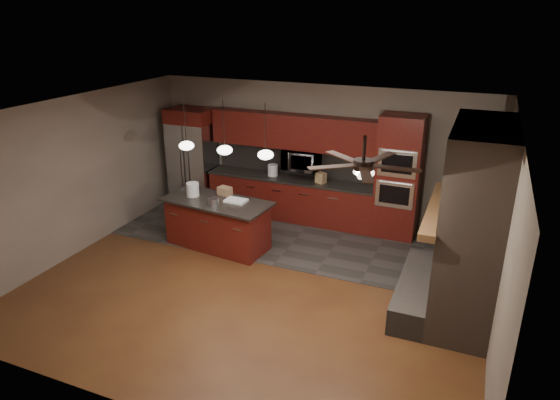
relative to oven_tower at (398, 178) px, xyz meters
The scene contains 22 objects.
ground 3.40m from the oven_tower, 122.27° to the right, with size 7.00×7.00×0.00m, color brown.
ceiling 3.57m from the oven_tower, 122.27° to the right, with size 7.00×6.00×0.02m, color white.
back_wall 1.74m from the oven_tower, 169.75° to the left, with size 7.00×0.02×2.80m, color gray.
right_wall 3.25m from the oven_tower, 56.24° to the right, with size 0.02×6.00×2.80m, color gray.
left_wall 5.86m from the oven_tower, 152.62° to the right, with size 0.02×6.00×2.80m, color gray.
slate_tile_patch 2.26m from the oven_tower, 152.30° to the right, with size 7.00×2.40×0.01m, color #373331.
fireplace_column 2.66m from the oven_tower, 59.73° to the right, with size 1.30×2.10×2.80m.
back_cabinetry 2.20m from the oven_tower, behind, with size 3.59×0.64×2.20m.
oven_tower is the anchor object (origin of this frame).
microwave 1.98m from the oven_tower, behind, with size 0.73×0.41×0.50m, color silver.
refrigerator 4.47m from the oven_tower, behind, with size 0.94×0.75×2.19m.
kitchen_island 3.50m from the oven_tower, 149.05° to the right, with size 2.09×1.13×0.92m.
white_bucket 3.87m from the oven_tower, 153.56° to the right, with size 0.23×0.23×0.25m, color silver.
paint_can 3.50m from the oven_tower, 145.34° to the right, with size 0.19×0.19×0.13m, color #A1A1A6.
paint_tray 3.10m from the oven_tower, 147.10° to the right, with size 0.38×0.27×0.04m, color white.
cardboard_box 3.28m from the oven_tower, 153.88° to the right, with size 0.24×0.18×0.15m, color #916B4B.
counter_bucket 2.59m from the oven_tower, behind, with size 0.21×0.21×0.24m, color white.
counter_box 1.53m from the oven_tower, behind, with size 0.19×0.15×0.21m, color tan.
pendant_left 3.97m from the oven_tower, 149.26° to the right, with size 0.26×0.26×0.92m.
pendant_center 3.37m from the oven_tower, 142.53° to the right, with size 0.26×0.26×0.92m.
pendant_right 2.83m from the oven_tower, 132.87° to the right, with size 0.26×0.26×0.92m.
ceiling_fan 3.72m from the oven_tower, 88.36° to the right, with size 1.27×1.33×0.41m.
Camera 1 is at (3.06, -6.42, 4.19)m, focal length 32.00 mm.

